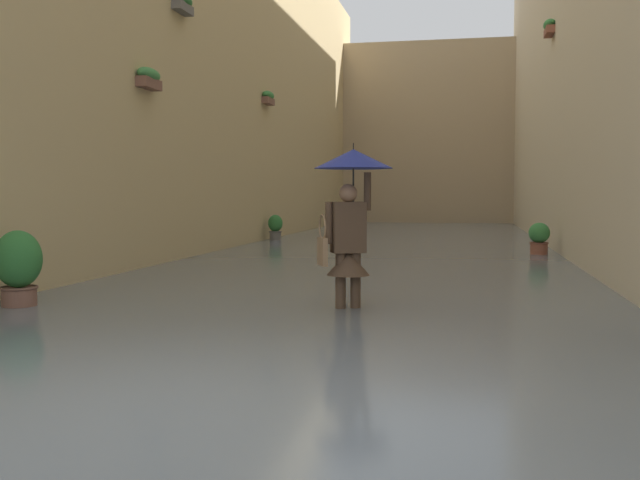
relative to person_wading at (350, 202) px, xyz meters
The scene contains 8 objects.
ground_plane 10.48m from the person_wading, 87.10° to the right, with size 72.57×72.57×0.00m, color gray.
flood_water 10.47m from the person_wading, 87.10° to the right, with size 8.45×35.03×0.14m, color slate.
building_facade_right 12.17m from the person_wading, 63.17° to the right, with size 2.04×33.03×9.92m.
building_facade_far 25.95m from the person_wading, 88.83° to the right, with size 11.25×1.80×8.30m, color tan.
person_wading is the anchor object (origin of this frame).
potted_plant_near_left 8.70m from the person_wading, 109.28° to the right, with size 0.45×0.45×0.83m.
potted_plant_near_right 3.99m from the person_wading, ahead, with size 0.55×0.55×1.03m.
potted_plant_far_right 12.38m from the person_wading, 70.96° to the right, with size 0.41×0.41×0.86m.
Camera 1 is at (-1.85, 4.13, 1.46)m, focal length 40.82 mm.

